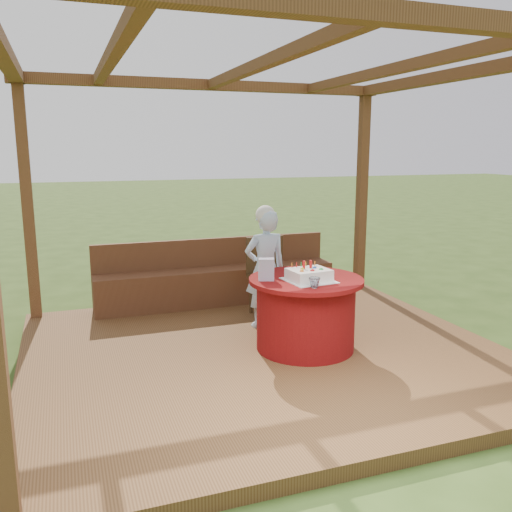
{
  "coord_description": "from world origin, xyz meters",
  "views": [
    {
      "loc": [
        -1.76,
        -4.66,
        2.05
      ],
      "look_at": [
        0.0,
        0.25,
        1.0
      ],
      "focal_mm": 38.0,
      "sensor_mm": 36.0,
      "label": 1
    }
  ],
  "objects_px": {
    "gift_bag": "(266,269)",
    "table": "(305,313)",
    "birthday_cake": "(309,275)",
    "drinking_glass": "(315,283)",
    "bench": "(217,282)",
    "chair": "(269,272)",
    "elderly_woman": "(265,266)"
  },
  "relations": [
    {
      "from": "gift_bag",
      "to": "table",
      "type": "bearing_deg",
      "value": 9.89
    },
    {
      "from": "birthday_cake",
      "to": "table",
      "type": "bearing_deg",
      "value": 79.59
    },
    {
      "from": "drinking_glass",
      "to": "bench",
      "type": "bearing_deg",
      "value": 98.02
    },
    {
      "from": "drinking_glass",
      "to": "chair",
      "type": "bearing_deg",
      "value": 84.62
    },
    {
      "from": "table",
      "to": "gift_bag",
      "type": "bearing_deg",
      "value": 171.65
    },
    {
      "from": "bench",
      "to": "birthday_cake",
      "type": "distance_m",
      "value": 2.01
    },
    {
      "from": "drinking_glass",
      "to": "birthday_cake",
      "type": "bearing_deg",
      "value": 75.87
    },
    {
      "from": "drinking_glass",
      "to": "table",
      "type": "bearing_deg",
      "value": 76.92
    },
    {
      "from": "elderly_woman",
      "to": "gift_bag",
      "type": "height_order",
      "value": "elderly_woman"
    },
    {
      "from": "chair",
      "to": "gift_bag",
      "type": "relative_size",
      "value": 4.37
    },
    {
      "from": "chair",
      "to": "gift_bag",
      "type": "xyz_separation_m",
      "value": [
        -0.45,
        -1.1,
        0.3
      ]
    },
    {
      "from": "gift_bag",
      "to": "drinking_glass",
      "type": "xyz_separation_m",
      "value": [
        0.31,
        -0.41,
        -0.06
      ]
    },
    {
      "from": "birthday_cake",
      "to": "gift_bag",
      "type": "bearing_deg",
      "value": 156.96
    },
    {
      "from": "table",
      "to": "birthday_cake",
      "type": "xyz_separation_m",
      "value": [
        -0.02,
        -0.1,
        0.4
      ]
    },
    {
      "from": "table",
      "to": "birthday_cake",
      "type": "height_order",
      "value": "birthday_cake"
    },
    {
      "from": "gift_bag",
      "to": "drinking_glass",
      "type": "height_order",
      "value": "gift_bag"
    },
    {
      "from": "bench",
      "to": "drinking_glass",
      "type": "xyz_separation_m",
      "value": [
        0.3,
        -2.16,
        0.48
      ]
    },
    {
      "from": "bench",
      "to": "birthday_cake",
      "type": "bearing_deg",
      "value": -79.11
    },
    {
      "from": "table",
      "to": "elderly_woman",
      "type": "distance_m",
      "value": 0.83
    },
    {
      "from": "bench",
      "to": "drinking_glass",
      "type": "height_order",
      "value": "bench"
    },
    {
      "from": "table",
      "to": "elderly_woman",
      "type": "relative_size",
      "value": 0.82
    },
    {
      "from": "table",
      "to": "chair",
      "type": "bearing_deg",
      "value": 87.01
    },
    {
      "from": "elderly_woman",
      "to": "birthday_cake",
      "type": "bearing_deg",
      "value": -82.39
    },
    {
      "from": "chair",
      "to": "drinking_glass",
      "type": "bearing_deg",
      "value": -95.38
    },
    {
      "from": "gift_bag",
      "to": "drinking_glass",
      "type": "relative_size",
      "value": 2.07
    },
    {
      "from": "table",
      "to": "gift_bag",
      "type": "xyz_separation_m",
      "value": [
        -0.39,
        0.06,
        0.45
      ]
    },
    {
      "from": "table",
      "to": "gift_bag",
      "type": "height_order",
      "value": "gift_bag"
    },
    {
      "from": "bench",
      "to": "drinking_glass",
      "type": "distance_m",
      "value": 2.24
    },
    {
      "from": "elderly_woman",
      "to": "drinking_glass",
      "type": "relative_size",
      "value": 13.26
    },
    {
      "from": "table",
      "to": "birthday_cake",
      "type": "relative_size",
      "value": 2.38
    },
    {
      "from": "birthday_cake",
      "to": "drinking_glass",
      "type": "height_order",
      "value": "birthday_cake"
    },
    {
      "from": "chair",
      "to": "bench",
      "type": "bearing_deg",
      "value": 124.31
    }
  ]
}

